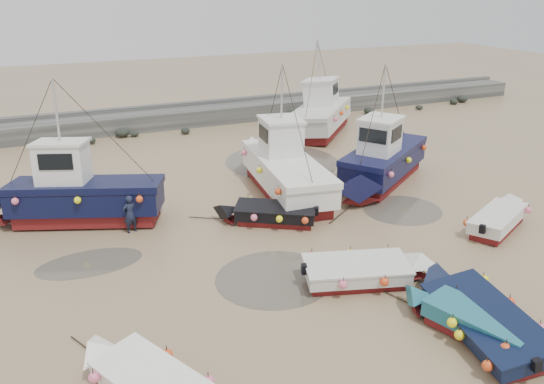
{
  "coord_description": "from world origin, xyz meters",
  "views": [
    {
      "loc": [
        -9.76,
        -15.76,
        9.82
      ],
      "look_at": [
        -1.22,
        3.79,
        1.4
      ],
      "focal_mm": 35.0,
      "sensor_mm": 36.0,
      "label": 1
    }
  ],
  "objects_px": {
    "cabin_boat_2": "(380,160)",
    "cabin_boat_3": "(323,113)",
    "dinghy_0": "(153,383)",
    "cabin_boat_1": "(282,166)",
    "dinghy_4": "(267,211)",
    "cabin_boat_0": "(71,194)",
    "dinghy_1": "(481,313)",
    "dinghy_2": "(466,316)",
    "person": "(132,232)",
    "dinghy_3": "(502,216)",
    "dinghy_5": "(366,269)"
  },
  "relations": [
    {
      "from": "cabin_boat_2",
      "to": "cabin_boat_3",
      "type": "distance_m",
      "value": 10.89
    },
    {
      "from": "dinghy_0",
      "to": "cabin_boat_1",
      "type": "height_order",
      "value": "cabin_boat_1"
    },
    {
      "from": "cabin_boat_1",
      "to": "dinghy_4",
      "type": "bearing_deg",
      "value": -117.49
    },
    {
      "from": "cabin_boat_0",
      "to": "cabin_boat_3",
      "type": "distance_m",
      "value": 19.68
    },
    {
      "from": "dinghy_4",
      "to": "dinghy_1",
      "type": "bearing_deg",
      "value": -131.52
    },
    {
      "from": "dinghy_0",
      "to": "cabin_boat_1",
      "type": "relative_size",
      "value": 0.56
    },
    {
      "from": "dinghy_0",
      "to": "dinghy_1",
      "type": "bearing_deg",
      "value": -32.1
    },
    {
      "from": "dinghy_2",
      "to": "cabin_boat_2",
      "type": "xyz_separation_m",
      "value": [
        4.8,
        11.6,
        0.79
      ]
    },
    {
      "from": "cabin_boat_1",
      "to": "person",
      "type": "distance_m",
      "value": 8.17
    },
    {
      "from": "dinghy_4",
      "to": "dinghy_3",
      "type": "bearing_deg",
      "value": -84.79
    },
    {
      "from": "dinghy_2",
      "to": "dinghy_5",
      "type": "xyz_separation_m",
      "value": [
        -1.18,
        3.59,
        -0.01
      ]
    },
    {
      "from": "dinghy_1",
      "to": "dinghy_3",
      "type": "height_order",
      "value": "same"
    },
    {
      "from": "dinghy_3",
      "to": "cabin_boat_3",
      "type": "bearing_deg",
      "value": 151.73
    },
    {
      "from": "dinghy_4",
      "to": "cabin_boat_2",
      "type": "bearing_deg",
      "value": -42.55
    },
    {
      "from": "dinghy_5",
      "to": "dinghy_3",
      "type": "bearing_deg",
      "value": 117.82
    },
    {
      "from": "cabin_boat_0",
      "to": "cabin_boat_2",
      "type": "distance_m",
      "value": 14.99
    },
    {
      "from": "dinghy_5",
      "to": "cabin_boat_1",
      "type": "distance_m",
      "value": 9.38
    },
    {
      "from": "cabin_boat_3",
      "to": "person",
      "type": "xyz_separation_m",
      "value": [
        -15.3,
        -11.19,
        -1.33
      ]
    },
    {
      "from": "dinghy_1",
      "to": "dinghy_2",
      "type": "distance_m",
      "value": 0.53
    },
    {
      "from": "dinghy_1",
      "to": "cabin_boat_1",
      "type": "bearing_deg",
      "value": 103.41
    },
    {
      "from": "person",
      "to": "cabin_boat_0",
      "type": "bearing_deg",
      "value": -60.41
    },
    {
      "from": "dinghy_3",
      "to": "dinghy_4",
      "type": "distance_m",
      "value": 10.05
    },
    {
      "from": "dinghy_5",
      "to": "dinghy_2",
      "type": "bearing_deg",
      "value": 35.07
    },
    {
      "from": "dinghy_0",
      "to": "dinghy_3",
      "type": "xyz_separation_m",
      "value": [
        15.8,
        4.18,
        0.01
      ]
    },
    {
      "from": "dinghy_2",
      "to": "cabin_boat_3",
      "type": "relative_size",
      "value": 0.6
    },
    {
      "from": "dinghy_1",
      "to": "dinghy_3",
      "type": "bearing_deg",
      "value": 50.58
    },
    {
      "from": "dinghy_2",
      "to": "cabin_boat_1",
      "type": "xyz_separation_m",
      "value": [
        -0.16,
        12.88,
        0.76
      ]
    },
    {
      "from": "dinghy_3",
      "to": "dinghy_4",
      "type": "relative_size",
      "value": 1.06
    },
    {
      "from": "dinghy_4",
      "to": "person",
      "type": "distance_m",
      "value": 5.85
    },
    {
      "from": "dinghy_2",
      "to": "dinghy_3",
      "type": "height_order",
      "value": "same"
    },
    {
      "from": "cabin_boat_2",
      "to": "person",
      "type": "xyz_separation_m",
      "value": [
        -12.82,
        -0.58,
        -1.35
      ]
    },
    {
      "from": "dinghy_5",
      "to": "cabin_boat_2",
      "type": "bearing_deg",
      "value": 160.15
    },
    {
      "from": "dinghy_5",
      "to": "dinghy_4",
      "type": "bearing_deg",
      "value": -151.82
    },
    {
      "from": "cabin_boat_1",
      "to": "dinghy_2",
      "type": "bearing_deg",
      "value": -83.0
    },
    {
      "from": "dinghy_1",
      "to": "dinghy_0",
      "type": "bearing_deg",
      "value": -175.4
    },
    {
      "from": "cabin_boat_0",
      "to": "cabin_boat_2",
      "type": "bearing_deg",
      "value": -74.45
    },
    {
      "from": "dinghy_1",
      "to": "dinghy_4",
      "type": "xyz_separation_m",
      "value": [
        -2.9,
        9.64,
        0.02
      ]
    },
    {
      "from": "dinghy_2",
      "to": "cabin_boat_3",
      "type": "distance_m",
      "value": 23.38
    },
    {
      "from": "cabin_boat_3",
      "to": "cabin_boat_2",
      "type": "bearing_deg",
      "value": -60.28
    },
    {
      "from": "cabin_boat_0",
      "to": "cabin_boat_1",
      "type": "bearing_deg",
      "value": -69.79
    },
    {
      "from": "cabin_boat_1",
      "to": "cabin_boat_2",
      "type": "relative_size",
      "value": 1.24
    },
    {
      "from": "dinghy_4",
      "to": "cabin_boat_3",
      "type": "bearing_deg",
      "value": -5.67
    },
    {
      "from": "cabin_boat_1",
      "to": "person",
      "type": "xyz_separation_m",
      "value": [
        -7.85,
        -1.87,
        -1.32
      ]
    },
    {
      "from": "dinghy_3",
      "to": "cabin_boat_3",
      "type": "distance_m",
      "value": 17.14
    },
    {
      "from": "dinghy_5",
      "to": "cabin_boat_0",
      "type": "bearing_deg",
      "value": -119.58
    },
    {
      "from": "dinghy_4",
      "to": "dinghy_2",
      "type": "bearing_deg",
      "value": -134.36
    },
    {
      "from": "dinghy_3",
      "to": "dinghy_5",
      "type": "height_order",
      "value": "same"
    },
    {
      "from": "cabin_boat_1",
      "to": "cabin_boat_3",
      "type": "height_order",
      "value": "same"
    },
    {
      "from": "cabin_boat_0",
      "to": "person",
      "type": "xyz_separation_m",
      "value": [
        2.1,
        -2.0,
        -1.36
      ]
    },
    {
      "from": "dinghy_1",
      "to": "cabin_boat_2",
      "type": "height_order",
      "value": "cabin_boat_2"
    }
  ]
}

